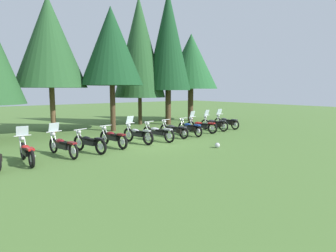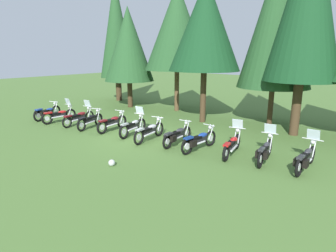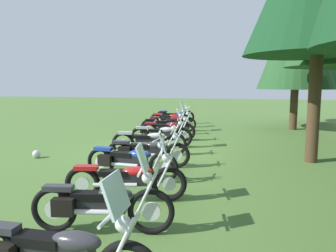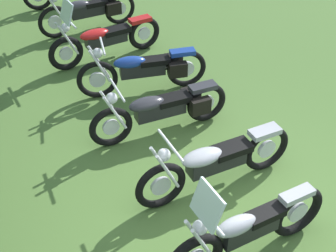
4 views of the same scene
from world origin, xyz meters
The scene contains 19 objects.
ground_plane centered at (0.00, 0.00, 0.00)m, with size 80.00×80.00×0.00m, color #4C7033.
motorcycle_0 centered at (-7.33, -1.03, 0.45)m, with size 0.99×2.15×1.03m.
motorcycle_1 centered at (-5.99, -0.93, 0.46)m, with size 0.61×2.22×1.36m.
motorcycle_2 centered at (-4.55, -0.52, 0.47)m, with size 0.75×2.35×1.35m.
motorcycle_3 centered at (-3.40, -0.56, 0.44)m, with size 0.88×2.11×1.00m.
motorcycle_4 centered at (-2.03, -0.13, 0.46)m, with size 0.67×2.23×1.01m.
motorcycle_5 centered at (-0.56, 0.00, 0.47)m, with size 0.70×2.19×1.38m.
motorcycle_6 centered at (0.66, -0.08, 0.46)m, with size 0.74×2.38×1.01m.
motorcycle_7 centered at (2.07, 0.24, 0.45)m, with size 0.72×2.30×1.00m.
motorcycle_8 centered at (3.28, 0.21, 0.46)m, with size 0.62×2.31×1.01m.
motorcycle_9 centered at (4.62, 0.66, 0.45)m, with size 0.82×2.31×1.35m.
motorcycle_10 centered at (5.96, 0.74, 0.47)m, with size 0.76×2.16×1.36m.
motorcycle_11 centered at (7.38, 0.90, 0.47)m, with size 0.74×2.27×1.36m.
pine_tree_0 centered at (-9.66, 6.74, 5.95)m, with size 2.91×2.91×9.97m.
pine_tree_1 centered at (-6.50, 5.18, 4.62)m, with size 3.64×3.64×7.28m.
pine_tree_2 centered at (-2.95, 6.43, 5.69)m, with size 4.42×4.42×8.52m.
pine_tree_3 centered at (0.42, 4.73, 5.53)m, with size 4.09×4.09×8.06m.
pine_tree_4 centered at (3.76, 6.67, 5.96)m, with size 3.98×3.98×9.79m.
dropped_helmet centered at (1.85, -3.32, 0.12)m, with size 0.25×0.25×0.25m, color silver.
Camera 2 is at (9.96, -9.59, 4.07)m, focal length 31.07 mm.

